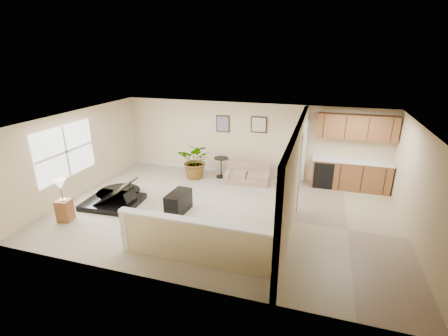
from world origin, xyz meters
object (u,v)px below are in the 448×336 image
(piano, at_px, (113,183))
(small_plant, at_px, (287,181))
(accent_table, at_px, (221,165))
(lamp_stand, at_px, (64,203))
(loveseat, at_px, (247,173))
(piano_bench, at_px, (178,202))
(palm_plant, at_px, (196,161))

(piano, distance_m, small_plant, 5.23)
(accent_table, height_order, lamp_stand, lamp_stand)
(piano, bearing_deg, accent_table, 46.67)
(loveseat, xyz_separation_m, small_plant, (1.33, -0.18, -0.06))
(piano_bench, relative_size, small_plant, 1.45)
(palm_plant, distance_m, lamp_stand, 4.31)
(small_plant, bearing_deg, piano_bench, -136.29)
(piano, bearing_deg, palm_plant, 54.65)
(small_plant, xyz_separation_m, lamp_stand, (-5.17, -3.75, 0.23))
(piano, height_order, palm_plant, piano)
(piano_bench, xyz_separation_m, palm_plant, (-0.47, 2.48, 0.33))
(piano_bench, distance_m, small_plant, 3.59)
(small_plant, bearing_deg, palm_plant, 179.94)
(loveseat, xyz_separation_m, lamp_stand, (-3.84, -3.93, 0.16))
(piano_bench, xyz_separation_m, lamp_stand, (-2.57, -1.27, 0.19))
(accent_table, bearing_deg, loveseat, -7.97)
(accent_table, xyz_separation_m, lamp_stand, (-2.89, -4.07, 0.03))
(piano, bearing_deg, lamp_stand, -117.57)
(piano, height_order, accent_table, piano)
(small_plant, bearing_deg, accent_table, 172.16)
(piano, distance_m, piano_bench, 2.03)
(piano_bench, height_order, palm_plant, palm_plant)
(loveseat, xyz_separation_m, accent_table, (-0.95, 0.13, 0.13))
(palm_plant, bearing_deg, piano, -121.78)
(piano, bearing_deg, small_plant, 24.72)
(loveseat, bearing_deg, accent_table, 166.21)
(piano, height_order, lamp_stand, piano)
(palm_plant, distance_m, small_plant, 3.08)
(piano, relative_size, small_plant, 3.19)
(piano, xyz_separation_m, lamp_stand, (-0.57, -1.28, -0.11))
(piano, height_order, small_plant, piano)
(palm_plant, bearing_deg, small_plant, -0.06)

